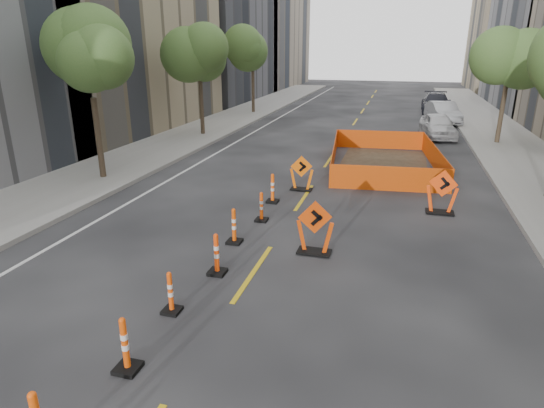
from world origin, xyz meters
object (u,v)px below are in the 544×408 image
(channelizer_8, at_px, (273,188))
(parked_car_far, at_px, (436,103))
(channelizer_4, at_px, (170,292))
(channelizer_7, at_px, (261,207))
(channelizer_5, at_px, (217,254))
(chevron_sign_left, at_px, (302,173))
(parked_car_near, at_px, (438,126))
(parked_car_mid, at_px, (443,113))
(channelizer_6, at_px, (234,226))
(chevron_sign_center, at_px, (315,227))
(chevron_sign_right, at_px, (442,192))
(channelizer_3, at_px, (125,344))

(channelizer_8, distance_m, parked_car_far, 26.26)
(channelizer_4, xyz_separation_m, parked_car_far, (6.91, 32.64, 0.32))
(parked_car_far, bearing_deg, channelizer_7, -102.83)
(channelizer_5, height_order, chevron_sign_left, chevron_sign_left)
(parked_car_near, relative_size, parked_car_mid, 0.92)
(channelizer_5, height_order, channelizer_7, channelizer_5)
(channelizer_6, xyz_separation_m, chevron_sign_left, (0.76, 5.31, 0.16))
(channelizer_6, relative_size, channelizer_8, 0.98)
(channelizer_6, height_order, parked_car_mid, parked_car_mid)
(channelizer_8, relative_size, parked_car_near, 0.25)
(channelizer_6, xyz_separation_m, parked_car_near, (6.37, 17.81, 0.20))
(channelizer_4, height_order, channelizer_5, channelizer_5)
(chevron_sign_center, bearing_deg, channelizer_5, -158.44)
(channelizer_5, distance_m, channelizer_6, 1.83)
(channelizer_4, height_order, parked_car_mid, parked_car_mid)
(channelizer_5, height_order, chevron_sign_center, chevron_sign_center)
(channelizer_4, relative_size, chevron_sign_center, 0.63)
(channelizer_5, relative_size, chevron_sign_right, 0.71)
(channelizer_6, height_order, chevron_sign_right, chevron_sign_right)
(channelizer_5, xyz_separation_m, chevron_sign_left, (0.53, 7.13, 0.15))
(channelizer_5, xyz_separation_m, channelizer_8, (-0.14, 5.45, -0.00))
(parked_car_far, bearing_deg, channelizer_3, -100.28)
(channelizer_3, xyz_separation_m, channelizer_6, (-0.08, 5.45, -0.00))
(channelizer_6, xyz_separation_m, chevron_sign_right, (5.68, 4.05, 0.23))
(chevron_sign_right, relative_size, parked_car_near, 0.35)
(channelizer_3, distance_m, parked_car_mid, 29.72)
(chevron_sign_left, xyz_separation_m, chevron_sign_right, (4.92, -1.26, 0.07))
(chevron_sign_right, bearing_deg, channelizer_8, -161.45)
(chevron_sign_left, height_order, parked_car_mid, parked_car_mid)
(channelizer_3, height_order, channelizer_5, channelizer_5)
(chevron_sign_right, bearing_deg, chevron_sign_left, 179.95)
(channelizer_5, relative_size, channelizer_6, 1.02)
(channelizer_6, relative_size, parked_car_far, 0.19)
(parked_car_near, xyz_separation_m, parked_car_far, (0.50, 11.19, 0.07))
(chevron_sign_right, bearing_deg, parked_car_mid, 100.31)
(channelizer_5, xyz_separation_m, parked_car_near, (6.14, 19.63, 0.19))
(parked_car_far, bearing_deg, channelizer_8, -104.09)
(chevron_sign_left, relative_size, chevron_sign_center, 0.91)
(chevron_sign_center, distance_m, parked_car_mid, 23.98)
(parked_car_near, distance_m, parked_car_mid, 5.67)
(channelizer_3, distance_m, chevron_sign_left, 10.79)
(channelizer_7, xyz_separation_m, chevron_sign_center, (2.03, -1.88, 0.26))
(channelizer_7, xyz_separation_m, channelizer_8, (-0.15, 1.82, 0.05))
(channelizer_3, bearing_deg, parked_car_near, 74.87)
(channelizer_3, relative_size, channelizer_8, 0.99)
(chevron_sign_center, xyz_separation_m, parked_car_mid, (4.75, 23.50, 0.01))
(chevron_sign_right, bearing_deg, channelizer_5, -118.63)
(channelizer_7, distance_m, parked_car_near, 17.13)
(channelizer_3, xyz_separation_m, chevron_sign_center, (2.19, 5.39, 0.22))
(channelizer_5, relative_size, parked_car_mid, 0.23)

